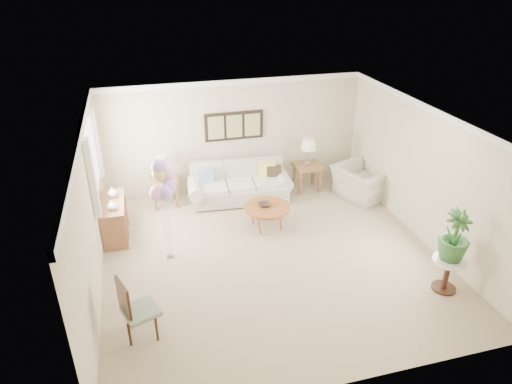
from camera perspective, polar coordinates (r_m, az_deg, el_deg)
ground_plane at (r=8.55m, az=1.86°, el=-7.96°), size 6.00×6.00×0.00m
room_shell at (r=7.78m, az=1.07°, el=2.16°), size 6.04×6.04×2.60m
wall_art_triptych at (r=10.43m, az=-2.74°, el=8.24°), size 1.35×0.06×0.65m
sofa at (r=10.33m, az=-2.08°, el=0.79°), size 2.39×1.02×0.86m
end_table_left at (r=10.22m, az=-11.40°, el=1.12°), size 0.58×0.53×0.63m
end_table_right at (r=10.75m, az=6.43°, el=2.93°), size 0.60×0.54×0.65m
lamp_left at (r=10.01m, az=-11.66°, el=3.80°), size 0.31×0.31×0.55m
lamp_right at (r=10.53m, az=6.60°, el=5.86°), size 0.36×0.36×0.64m
coffee_table at (r=9.19m, az=1.37°, el=-2.03°), size 0.94×0.94×0.48m
decor_bowl at (r=9.18m, az=1.10°, el=-1.58°), size 0.28×0.28×0.06m
armchair at (r=10.69m, az=12.97°, el=1.18°), size 1.31×1.40×0.73m
side_table at (r=8.14m, az=22.90°, el=-8.64°), size 0.54×0.54×0.59m
potted_plant at (r=7.87m, az=23.61°, el=-5.01°), size 0.59×0.59×0.87m
accent_chair at (r=6.88m, az=-14.88°, el=-13.80°), size 0.60×0.60×0.96m
credenza at (r=9.38m, az=-17.26°, el=-3.19°), size 0.46×1.20×0.74m
vase_white at (r=8.89m, az=-17.55°, el=-1.56°), size 0.22×0.22×0.19m
vase_sage at (r=9.36m, az=-17.52°, el=-0.02°), size 0.23×0.23×0.20m
balloon_cluster at (r=7.90m, az=-11.57°, el=1.28°), size 0.47×0.43×1.95m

